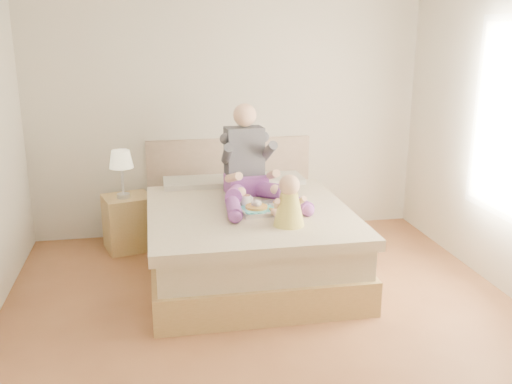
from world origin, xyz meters
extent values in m
cube|color=brown|center=(0.00, 0.00, 0.00)|extent=(4.00, 4.20, 0.01)
cube|color=beige|center=(0.00, 2.10, 1.35)|extent=(4.00, 0.02, 2.70)
cube|color=beige|center=(0.00, -2.10, 1.35)|extent=(4.00, 0.02, 2.70)
cube|color=#A0824B|center=(0.00, 1.02, 0.14)|extent=(1.68, 2.13, 0.28)
cube|color=#C2B290|center=(0.00, 1.02, 0.40)|extent=(1.60, 2.05, 0.24)
cube|color=#C2B290|center=(0.00, 0.87, 0.57)|extent=(1.70, 1.80, 0.09)
cube|color=beige|center=(-0.38, 1.76, 0.59)|extent=(0.62, 0.40, 0.14)
cube|color=beige|center=(0.38, 1.76, 0.59)|extent=(0.62, 0.40, 0.14)
cube|color=#9F856D|center=(0.00, 2.09, 0.50)|extent=(1.70, 0.08, 1.00)
cube|color=#A0824B|center=(-1.05, 1.74, 0.27)|extent=(0.52, 0.49, 0.53)
cylinder|color=silver|center=(-1.08, 1.69, 0.55)|extent=(0.12, 0.12, 0.04)
cylinder|color=silver|center=(-1.08, 1.69, 0.70)|extent=(0.02, 0.02, 0.26)
cone|color=#FFF7C7|center=(-1.08, 1.69, 0.91)|extent=(0.23, 0.23, 0.16)
cube|color=#793990|center=(0.06, 1.37, 0.70)|extent=(0.39, 0.32, 0.17)
cube|color=#37373E|center=(0.05, 1.43, 0.99)|extent=(0.36, 0.24, 0.46)
sphere|color=beige|center=(0.05, 1.40, 1.34)|extent=(0.21, 0.21, 0.21)
cylinder|color=#793990|center=(-0.07, 1.13, 0.69)|extent=(0.26, 0.51, 0.21)
cylinder|color=#793990|center=(-0.15, 0.76, 0.67)|extent=(0.15, 0.45, 0.12)
sphere|color=#793990|center=(-0.17, 0.54, 0.66)|extent=(0.11, 0.11, 0.11)
cylinder|color=#37373E|center=(-0.12, 1.28, 1.01)|extent=(0.09, 0.28, 0.23)
cylinder|color=beige|center=(-0.10, 1.10, 0.84)|extent=(0.13, 0.30, 0.16)
sphere|color=beige|center=(-0.05, 0.96, 0.74)|extent=(0.08, 0.08, 0.08)
cylinder|color=#793990|center=(0.23, 1.16, 0.69)|extent=(0.34, 0.51, 0.21)
cylinder|color=#793990|center=(0.38, 0.81, 0.67)|extent=(0.23, 0.46, 0.12)
sphere|color=#793990|center=(0.44, 0.60, 0.66)|extent=(0.11, 0.11, 0.11)
cylinder|color=#37373E|center=(0.26, 1.31, 1.01)|extent=(0.14, 0.30, 0.23)
cylinder|color=beige|center=(0.26, 1.13, 0.84)|extent=(0.07, 0.29, 0.16)
sphere|color=beige|center=(0.25, 0.99, 0.74)|extent=(0.08, 0.08, 0.08)
cube|color=silver|center=(0.15, 0.81, 0.62)|extent=(0.50, 0.41, 0.01)
cylinder|color=#44C3C4|center=(0.05, 0.81, 0.63)|extent=(0.28, 0.28, 0.02)
cylinder|color=#C09040|center=(0.05, 0.81, 0.65)|extent=(0.19, 0.19, 0.02)
cylinder|color=white|center=(-0.01, 0.94, 0.67)|extent=(0.08, 0.08, 0.09)
torus|color=white|center=(0.03, 0.94, 0.67)|extent=(0.02, 0.06, 0.06)
cylinder|color=brown|center=(-0.01, 0.94, 0.71)|extent=(0.07, 0.07, 0.01)
cylinder|color=white|center=(0.27, 0.90, 0.63)|extent=(0.15, 0.15, 0.01)
cube|color=#C09040|center=(0.27, 0.90, 0.64)|extent=(0.09, 0.08, 0.02)
cylinder|color=white|center=(0.18, 0.71, 0.63)|extent=(0.15, 0.15, 0.01)
ellipsoid|color=red|center=(0.20, 0.70, 0.64)|extent=(0.04, 0.03, 0.01)
cylinder|color=white|center=(0.33, 0.89, 0.68)|extent=(0.07, 0.07, 0.12)
cylinder|color=#C27620|center=(0.33, 0.89, 0.68)|extent=(0.07, 0.07, 0.12)
cylinder|color=white|center=(0.32, 0.72, 0.64)|extent=(0.07, 0.07, 0.04)
cylinder|color=#46200A|center=(0.32, 0.72, 0.64)|extent=(0.06, 0.06, 0.03)
cone|color=gold|center=(0.24, 0.42, 0.74)|extent=(0.24, 0.24, 0.26)
sphere|color=beige|center=(0.24, 0.42, 0.93)|extent=(0.16, 0.16, 0.16)
cylinder|color=beige|center=(0.18, 0.54, 0.66)|extent=(0.06, 0.19, 0.06)
sphere|color=beige|center=(0.16, 0.63, 0.66)|extent=(0.05, 0.05, 0.05)
cylinder|color=beige|center=(0.14, 0.42, 0.79)|extent=(0.06, 0.14, 0.11)
cylinder|color=beige|center=(0.27, 0.55, 0.66)|extent=(0.10, 0.19, 0.06)
sphere|color=beige|center=(0.26, 0.64, 0.66)|extent=(0.05, 0.05, 0.05)
cylinder|color=beige|center=(0.33, 0.44, 0.79)|extent=(0.09, 0.14, 0.11)
camera|label=1|loc=(-0.79, -3.67, 2.08)|focal=40.00mm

